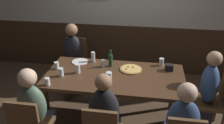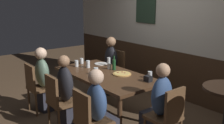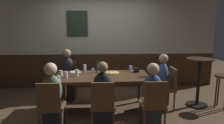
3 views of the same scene
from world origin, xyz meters
The scene contains 25 objects.
ground_plane centered at (0.00, 0.00, 0.00)m, with size 12.00×12.00×0.00m, color #4C3826.
wall_back centered at (0.00, 1.65, 1.30)m, with size 6.40×0.13×2.60m.
dining_table centered at (0.00, 0.00, 0.67)m, with size 1.89×0.94×0.74m.
chair_left_near centered at (-0.83, -0.89, 0.50)m, with size 0.40×0.40×0.88m.
chair_mid_near centered at (0.00, -0.89, 0.50)m, with size 0.40×0.40×0.88m.
chair_right_near centered at (0.83, -0.89, 0.50)m, with size 0.40×0.40×0.88m.
chair_head_east centered at (1.36, 0.00, 0.50)m, with size 0.40×0.40×0.88m.
chair_left_far centered at (-0.83, 0.89, 0.50)m, with size 0.40×0.40×0.88m.
person_left_near centered at (-0.83, -0.73, 0.49)m, with size 0.34×0.37×1.16m.
person_mid_near centered at (0.00, -0.73, 0.49)m, with size 0.34×0.37×1.16m.
person_right_near centered at (0.83, -0.72, 0.48)m, with size 0.34×0.37×1.13m.
person_head_east centered at (1.20, 0.00, 0.49)m, with size 0.37×0.34×1.17m.
person_left_far centered at (-0.83, 0.73, 0.51)m, with size 0.34×0.37×1.20m.
pizza centered at (0.21, 0.19, 0.75)m, with size 0.31×0.31×0.03m.
tumbler_short centered at (-0.80, -0.39, 0.79)m, with size 0.06×0.06×0.10m.
highball_clear centered at (-0.71, -0.14, 0.79)m, with size 0.07×0.07×0.12m.
beer_glass_tall centered at (-0.38, 0.36, 0.81)m, with size 0.06×0.06×0.16m.
pint_glass_amber centered at (-0.51, -0.02, 0.80)m, with size 0.07×0.07×0.13m.
beer_glass_half centered at (-0.05, -0.16, 0.80)m, with size 0.08×0.08×0.12m.
pint_glass_stout centered at (-0.20, 0.23, 0.78)m, with size 0.07×0.07×0.10m.
pint_glass_pale centered at (-0.84, 0.05, 0.78)m, with size 0.07×0.07×0.10m.
tumbler_water centered at (0.64, 0.41, 0.79)m, with size 0.07×0.07×0.11m.
beer_bottle_green centered at (-0.10, 0.26, 0.84)m, with size 0.06×0.06×0.25m.
plate_white_large centered at (-0.58, 0.32, 0.75)m, with size 0.25×0.25×0.01m, color white.
condiment_caddy centered at (0.74, 0.26, 0.79)m, with size 0.11×0.09×0.09m, color black.
Camera 2 is at (3.39, -2.54, 2.01)m, focal length 41.98 mm.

